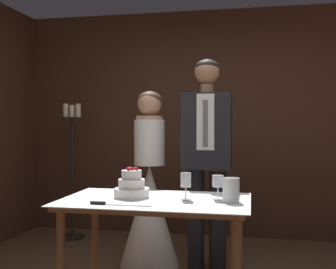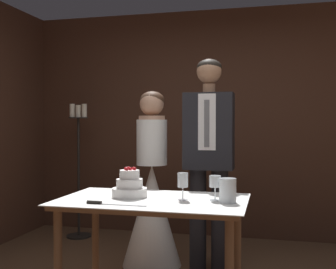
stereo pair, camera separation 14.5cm
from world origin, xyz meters
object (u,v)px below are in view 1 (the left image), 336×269
bride (149,201)px  groom (207,150)px  wine_glass_middle (186,181)px  cake_knife (109,204)px  candle_stand (72,167)px  cake_table (155,213)px  tiered_cake (132,187)px  hurricane_candle (231,191)px  wine_glass_near (218,182)px

bride → groom: bearing=-0.1°
groom → wine_glass_middle: bearing=-93.3°
cake_knife → candle_stand: bearing=119.7°
cake_table → tiered_cake: tiered_cake is taller
wine_glass_middle → cake_table: bearing=-177.1°
hurricane_candle → groom: groom is taller
wine_glass_near → bride: bearing=129.2°
cake_table → wine_glass_near: 0.48m
wine_glass_near → groom: groom is taller
wine_glass_middle → bride: (-0.47, 0.89, -0.31)m
cake_table → wine_glass_middle: bearing=2.9°
cake_table → wine_glass_middle: 0.31m
bride → candle_stand: size_ratio=1.04×
cake_table → cake_knife: bearing=-132.9°
tiered_cake → cake_table: bearing=-12.2°
groom → candle_stand: size_ratio=1.22×
wine_glass_middle → bride: bearing=118.1°
hurricane_candle → groom: bearing=105.8°
candle_stand → wine_glass_middle: bearing=-46.2°
groom → wine_glass_near: bearing=-79.0°
cake_knife → bride: bearing=90.4°
wine_glass_near → candle_stand: (-1.77, 1.58, -0.10)m
cake_table → bride: bride is taller
cake_knife → wine_glass_middle: size_ratio=2.16×
tiered_cake → wine_glass_near: size_ratio=1.48×
tiered_cake → cake_knife: bearing=-102.0°
bride → groom: 0.71m
wine_glass_near → hurricane_candle: size_ratio=1.05×
cake_knife → wine_glass_near: 0.75m
cake_knife → candle_stand: 2.20m
tiered_cake → groom: 0.99m
bride → hurricane_candle: bearing=-49.2°
wine_glass_near → wine_glass_middle: size_ratio=0.91×
tiered_cake → wine_glass_near: 0.61m
hurricane_candle → candle_stand: size_ratio=0.11×
wine_glass_middle → candle_stand: candle_stand is taller
cake_knife → wine_glass_middle: 0.55m
hurricane_candle → bride: 1.22m
cake_knife → hurricane_candle: size_ratio=2.50×
wine_glass_middle → bride: bride is taller
bride → groom: (0.52, -0.00, 0.47)m
cake_table → bride: size_ratio=0.81×
cake_table → tiered_cake: 0.25m
cake_table → hurricane_candle: bearing=-0.9°
hurricane_candle → tiered_cake: bearing=176.1°
cake_knife → groom: (0.51, 1.16, 0.28)m
cake_knife → wine_glass_near: size_ratio=2.38×
candle_stand → tiered_cake: bearing=-53.9°
tiered_cake → candle_stand: size_ratio=0.16×
wine_glass_near → cake_knife: bearing=-154.7°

